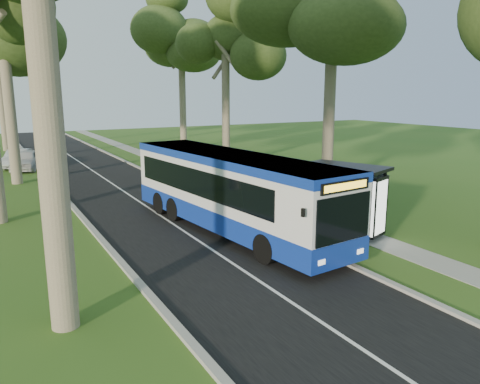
{
  "coord_description": "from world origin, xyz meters",
  "views": [
    {
      "loc": [
        -11.02,
        -16.09,
        6.08
      ],
      "look_at": [
        -0.92,
        1.91,
        1.6
      ],
      "focal_mm": 35.0,
      "sensor_mm": 36.0,
      "label": 1
    }
  ],
  "objects_px": {
    "bus_stop_sign": "(298,198)",
    "car_white": "(27,160)",
    "bus": "(231,192)",
    "bus_shelter": "(355,187)",
    "litter_bin": "(292,212)",
    "car_silver": "(18,158)"
  },
  "relations": [
    {
      "from": "car_white",
      "to": "car_silver",
      "type": "distance_m",
      "value": 1.73
    },
    {
      "from": "bus_stop_sign",
      "to": "bus_shelter",
      "type": "xyz_separation_m",
      "value": [
        1.92,
        -1.41,
        0.53
      ]
    },
    {
      "from": "bus_shelter",
      "to": "car_white",
      "type": "bearing_deg",
      "value": 91.91
    },
    {
      "from": "bus",
      "to": "bus_shelter",
      "type": "relative_size",
      "value": 3.37
    },
    {
      "from": "bus",
      "to": "bus_shelter",
      "type": "bearing_deg",
      "value": -41.7
    },
    {
      "from": "bus",
      "to": "litter_bin",
      "type": "xyz_separation_m",
      "value": [
        3.29,
        0.01,
        -1.32
      ]
    },
    {
      "from": "bus",
      "to": "car_silver",
      "type": "xyz_separation_m",
      "value": [
        -6.68,
        24.02,
        -1.05
      ]
    },
    {
      "from": "bus_stop_sign",
      "to": "car_white",
      "type": "xyz_separation_m",
      "value": [
        -8.53,
        24.04,
        -0.82
      ]
    },
    {
      "from": "bus",
      "to": "car_white",
      "type": "relative_size",
      "value": 2.9
    },
    {
      "from": "bus",
      "to": "bus_stop_sign",
      "type": "xyz_separation_m",
      "value": [
        2.36,
        -1.68,
        -0.19
      ]
    },
    {
      "from": "bus",
      "to": "car_silver",
      "type": "bearing_deg",
      "value": 99.58
    },
    {
      "from": "bus_stop_sign",
      "to": "bus_shelter",
      "type": "bearing_deg",
      "value": -47.28
    },
    {
      "from": "bus",
      "to": "litter_bin",
      "type": "bearing_deg",
      "value": -5.73
    },
    {
      "from": "bus",
      "to": "car_silver",
      "type": "height_order",
      "value": "bus"
    },
    {
      "from": "bus_stop_sign",
      "to": "bus_shelter",
      "type": "distance_m",
      "value": 2.44
    },
    {
      "from": "bus",
      "to": "litter_bin",
      "type": "relative_size",
      "value": 14.46
    },
    {
      "from": "bus_shelter",
      "to": "litter_bin",
      "type": "height_order",
      "value": "bus_shelter"
    },
    {
      "from": "bus_stop_sign",
      "to": "car_white",
      "type": "height_order",
      "value": "bus_stop_sign"
    },
    {
      "from": "bus_shelter",
      "to": "litter_bin",
      "type": "bearing_deg",
      "value": 87.34
    },
    {
      "from": "litter_bin",
      "to": "car_white",
      "type": "relative_size",
      "value": 0.2
    },
    {
      "from": "bus_stop_sign",
      "to": "litter_bin",
      "type": "xyz_separation_m",
      "value": [
        0.93,
        1.69,
        -1.13
      ]
    },
    {
      "from": "bus_stop_sign",
      "to": "car_white",
      "type": "distance_m",
      "value": 25.52
    }
  ]
}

